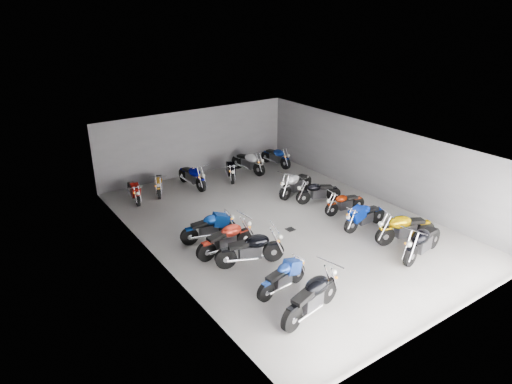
# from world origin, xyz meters

# --- Properties ---
(ground) EXTENTS (14.00, 14.00, 0.00)m
(ground) POSITION_xyz_m (0.00, 0.00, 0.00)
(ground) COLOR #A09E98
(ground) RESTS_ON ground
(wall_back) EXTENTS (10.00, 0.10, 3.20)m
(wall_back) POSITION_xyz_m (0.00, 7.00, 1.60)
(wall_back) COLOR slate
(wall_back) RESTS_ON ground
(wall_left) EXTENTS (0.10, 14.00, 3.20)m
(wall_left) POSITION_xyz_m (-5.00, 0.00, 1.60)
(wall_left) COLOR slate
(wall_left) RESTS_ON ground
(wall_right) EXTENTS (0.10, 14.00, 3.20)m
(wall_right) POSITION_xyz_m (5.00, 0.00, 1.60)
(wall_right) COLOR slate
(wall_right) RESTS_ON ground
(ceiling) EXTENTS (10.00, 14.00, 0.04)m
(ceiling) POSITION_xyz_m (0.00, 0.00, 3.22)
(ceiling) COLOR black
(ceiling) RESTS_ON wall_back
(drain_grate) EXTENTS (0.32, 0.32, 0.01)m
(drain_grate) POSITION_xyz_m (0.00, -0.50, 0.01)
(drain_grate) COLOR black
(drain_grate) RESTS_ON ground
(motorcycle_left_a) EXTENTS (2.35, 0.71, 1.05)m
(motorcycle_left_a) POSITION_xyz_m (-2.70, -4.80, 0.57)
(motorcycle_left_a) COLOR black
(motorcycle_left_a) RESTS_ON ground
(motorcycle_left_b) EXTENTS (1.95, 0.50, 0.86)m
(motorcycle_left_b) POSITION_xyz_m (-2.66, -3.45, 0.47)
(motorcycle_left_b) COLOR black
(motorcycle_left_b) RESTS_ON ground
(motorcycle_left_c) EXTENTS (2.24, 0.87, 1.02)m
(motorcycle_left_c) POSITION_xyz_m (-2.60, -1.69, 0.55)
(motorcycle_left_c) COLOR black
(motorcycle_left_c) RESTS_ON ground
(motorcycle_left_d) EXTENTS (2.25, 0.47, 0.99)m
(motorcycle_left_d) POSITION_xyz_m (-2.89, -0.63, 0.54)
(motorcycle_left_d) COLOR black
(motorcycle_left_d) RESTS_ON ground
(motorcycle_left_e) EXTENTS (2.10, 0.51, 0.93)m
(motorcycle_left_e) POSITION_xyz_m (-2.90, 0.52, 0.51)
(motorcycle_left_e) COLOR black
(motorcycle_left_e) RESTS_ON ground
(motorcycle_right_a) EXTENTS (2.36, 0.66, 1.05)m
(motorcycle_right_a) POSITION_xyz_m (2.37, -4.54, 0.57)
(motorcycle_right_a) COLOR black
(motorcycle_right_a) RESTS_ON ground
(motorcycle_right_b) EXTENTS (2.27, 0.86, 1.03)m
(motorcycle_right_b) POSITION_xyz_m (2.71, -3.54, 0.56)
(motorcycle_right_b) COLOR black
(motorcycle_right_b) RESTS_ON ground
(motorcycle_right_c) EXTENTS (2.08, 0.41, 0.91)m
(motorcycle_right_c) POSITION_xyz_m (2.37, -1.97, 0.50)
(motorcycle_right_c) COLOR black
(motorcycle_right_c) RESTS_ON ground
(motorcycle_right_d) EXTENTS (1.88, 0.45, 0.83)m
(motorcycle_right_d) POSITION_xyz_m (2.69, -0.59, 0.45)
(motorcycle_right_d) COLOR black
(motorcycle_right_d) RESTS_ON ground
(motorcycle_right_e) EXTENTS (1.96, 0.75, 0.89)m
(motorcycle_right_e) POSITION_xyz_m (2.53, 0.82, 0.48)
(motorcycle_right_e) COLOR black
(motorcycle_right_e) RESTS_ON ground
(motorcycle_right_f) EXTENTS (2.18, 0.71, 0.97)m
(motorcycle_right_f) POSITION_xyz_m (2.26, 2.01, 0.53)
(motorcycle_right_f) COLOR black
(motorcycle_right_f) RESTS_ON ground
(motorcycle_back_a) EXTENTS (0.45, 1.89, 0.83)m
(motorcycle_back_a) POSITION_xyz_m (-3.86, 5.44, 0.45)
(motorcycle_back_a) COLOR black
(motorcycle_back_a) RESTS_ON ground
(motorcycle_back_b) EXTENTS (0.89, 1.79, 0.84)m
(motorcycle_back_b) POSITION_xyz_m (-2.64, 5.58, 0.46)
(motorcycle_back_b) COLOR black
(motorcycle_back_b) RESTS_ON ground
(motorcycle_back_c) EXTENTS (0.47, 2.22, 0.97)m
(motorcycle_back_c) POSITION_xyz_m (-1.05, 5.43, 0.53)
(motorcycle_back_c) COLOR black
(motorcycle_back_c) RESTS_ON ground
(motorcycle_back_d) EXTENTS (0.91, 1.88, 0.88)m
(motorcycle_back_d) POSITION_xyz_m (0.92, 5.31, 0.48)
(motorcycle_back_d) COLOR black
(motorcycle_back_d) RESTS_ON ground
(motorcycle_back_e) EXTENTS (0.61, 2.24, 0.99)m
(motorcycle_back_e) POSITION_xyz_m (2.15, 5.59, 0.54)
(motorcycle_back_e) COLOR black
(motorcycle_back_e) RESTS_ON ground
(motorcycle_back_f) EXTENTS (0.47, 2.10, 0.92)m
(motorcycle_back_f) POSITION_xyz_m (3.89, 5.60, 0.50)
(motorcycle_back_f) COLOR black
(motorcycle_back_f) RESTS_ON ground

